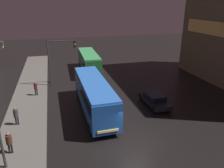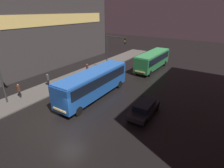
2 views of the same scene
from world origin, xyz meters
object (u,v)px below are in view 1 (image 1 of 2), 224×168
object	(u,v)px
pedestrian_near	(16,114)
traffic_light_main	(58,54)
pedestrian_mid	(36,87)
car_taxi	(154,99)
bus_far	(89,60)
pedestrian_far	(9,141)
bus_near	(94,93)

from	to	relation	value
pedestrian_near	traffic_light_main	distance (m)	11.27
pedestrian_mid	traffic_light_main	bearing A→B (deg)	-112.35
traffic_light_main	car_taxi	bearing A→B (deg)	-43.18
car_taxi	traffic_light_main	size ratio (longest dim) A/B	0.75
pedestrian_near	traffic_light_main	xyz separation A→B (m)	(4.39, 9.89, 3.14)
bus_far	traffic_light_main	world-z (taller)	traffic_light_main
bus_far	car_taxi	world-z (taller)	bus_far
pedestrian_near	pedestrian_far	distance (m)	4.23
bus_near	pedestrian_near	xyz separation A→B (m)	(-7.41, -1.02, -0.88)
bus_near	bus_far	distance (m)	14.36
bus_near	pedestrian_near	bearing A→B (deg)	7.31
bus_near	bus_far	xyz separation A→B (m)	(1.89, 14.24, -0.14)
bus_near	pedestrian_far	distance (m)	9.07
bus_far	pedestrian_near	xyz separation A→B (m)	(-9.29, -15.26, -0.74)
car_taxi	bus_far	bearing A→B (deg)	-72.72
car_taxi	pedestrian_mid	bearing A→B (deg)	-26.06
pedestrian_near	pedestrian_mid	bearing A→B (deg)	-85.87
bus_near	car_taxi	bearing A→B (deg)	177.45
bus_far	pedestrian_mid	world-z (taller)	bus_far
pedestrian_near	pedestrian_mid	xyz separation A→B (m)	(1.36, 6.73, -0.02)
bus_near	pedestrian_mid	xyz separation A→B (m)	(-6.05, 5.70, -0.90)
bus_far	car_taxi	bearing A→B (deg)	109.89
pedestrian_far	car_taxi	bearing A→B (deg)	-63.18
bus_near	car_taxi	xyz separation A→B (m)	(6.68, -0.23, -1.35)
pedestrian_mid	bus_far	bearing A→B (deg)	-111.45
pedestrian_near	pedestrian_far	size ratio (longest dim) A/B	0.99
traffic_light_main	pedestrian_near	bearing A→B (deg)	-113.95
bus_near	car_taxi	world-z (taller)	bus_near
bus_far	traffic_light_main	size ratio (longest dim) A/B	1.56
pedestrian_mid	pedestrian_near	bearing A→B (deg)	100.02
pedestrian_near	bus_far	bearing A→B (deg)	-105.77
pedestrian_far	traffic_light_main	bearing A→B (deg)	-9.93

